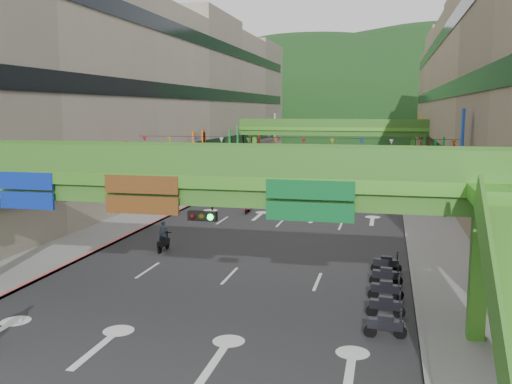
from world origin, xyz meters
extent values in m
cube|color=#28282B|center=(0.00, 50.00, 0.01)|extent=(18.00, 140.00, 0.02)
cube|color=gray|center=(-11.00, 50.00, 0.07)|extent=(4.00, 140.00, 0.15)
cube|color=gray|center=(11.00, 50.00, 0.07)|extent=(4.00, 140.00, 0.15)
cube|color=#CC5959|center=(-9.10, 50.00, 0.09)|extent=(0.20, 140.00, 0.18)
cube|color=gray|center=(9.10, 50.00, 0.09)|extent=(0.20, 140.00, 0.18)
cube|color=#9E937F|center=(-19.00, 50.00, 9.50)|extent=(12.00, 95.00, 19.00)
cube|color=black|center=(-12.95, 50.00, 4.20)|extent=(0.08, 90.25, 1.40)
cube|color=black|center=(-12.95, 50.00, 10.20)|extent=(0.08, 90.25, 1.40)
cube|color=black|center=(-12.95, 50.00, 16.20)|extent=(0.08, 90.25, 1.40)
cube|color=gray|center=(19.00, 50.00, 9.50)|extent=(12.00, 95.00, 19.00)
cube|color=black|center=(12.95, 50.00, 4.20)|extent=(0.08, 90.25, 1.40)
cube|color=black|center=(12.95, 50.00, 10.20)|extent=(0.08, 90.25, 1.40)
cube|color=black|center=(12.95, 50.00, 16.20)|extent=(0.08, 90.25, 1.40)
cube|color=#4C9E2D|center=(0.00, 6.00, 5.75)|extent=(28.00, 2.20, 0.50)
cube|color=#387223|center=(0.00, 6.00, 5.15)|extent=(28.00, 1.76, 0.70)
cube|color=#4C9E2D|center=(11.00, 6.00, 2.40)|extent=(0.60, 0.60, 4.80)
cube|color=#387223|center=(0.00, 4.96, 6.55)|extent=(28.00, 0.12, 1.10)
cube|color=#387223|center=(0.00, 7.04, 6.55)|extent=(28.00, 0.12, 1.10)
cube|color=navy|center=(-6.50, 4.92, 5.15)|extent=(2.40, 0.12, 1.50)
cube|color=#593314|center=(-1.50, 4.92, 5.15)|extent=(3.00, 0.12, 1.50)
cube|color=#0C5926|center=(5.00, 4.92, 5.15)|extent=(3.20, 0.12, 1.50)
cube|color=black|center=(1.00, 4.77, 4.50)|extent=(1.10, 0.28, 0.35)
cube|color=#4C9E2D|center=(0.00, 65.00, 5.75)|extent=(28.00, 2.20, 0.50)
cube|color=#387223|center=(0.00, 65.00, 5.15)|extent=(28.00, 1.76, 0.70)
cube|color=#4C9E2D|center=(-11.00, 65.00, 2.40)|extent=(0.60, 0.60, 4.80)
cube|color=#4C9E2D|center=(11.00, 65.00, 2.40)|extent=(0.60, 0.60, 4.80)
cube|color=#387223|center=(0.00, 63.96, 6.55)|extent=(28.00, 0.12, 1.10)
cube|color=#387223|center=(0.00, 66.04, 6.55)|extent=(28.00, 0.12, 1.10)
ellipsoid|color=#1C4419|center=(-15.00, 160.00, 0.00)|extent=(168.00, 140.00, 112.00)
ellipsoid|color=#1C4419|center=(25.00, 180.00, 0.00)|extent=(208.00, 176.00, 128.00)
cylinder|color=black|center=(0.00, 30.00, 6.20)|extent=(26.00, 0.03, 0.03)
cone|color=red|center=(-12.50, 30.00, 5.95)|extent=(0.36, 0.36, 0.40)
cone|color=gold|center=(-10.23, 30.00, 5.95)|extent=(0.36, 0.36, 0.40)
cone|color=#193FB2|center=(-7.95, 30.00, 5.95)|extent=(0.36, 0.36, 0.40)
cone|color=silver|center=(-5.68, 30.00, 5.95)|extent=(0.36, 0.36, 0.40)
cone|color=#198C33|center=(-3.41, 30.00, 5.95)|extent=(0.36, 0.36, 0.40)
cone|color=orange|center=(-1.14, 30.00, 5.95)|extent=(0.36, 0.36, 0.40)
cone|color=red|center=(1.14, 30.00, 5.95)|extent=(0.36, 0.36, 0.40)
cone|color=gold|center=(3.41, 30.00, 5.95)|extent=(0.36, 0.36, 0.40)
cone|color=#193FB2|center=(5.68, 30.00, 5.95)|extent=(0.36, 0.36, 0.40)
cone|color=silver|center=(7.95, 30.00, 5.95)|extent=(0.36, 0.36, 0.40)
cone|color=#198C33|center=(10.23, 30.00, 5.95)|extent=(0.36, 0.36, 0.40)
cone|color=orange|center=(12.50, 30.00, 5.95)|extent=(0.36, 0.36, 0.40)
cube|color=black|center=(-5.24, 16.05, 0.55)|extent=(0.40, 1.31, 0.35)
cube|color=black|center=(-5.24, 16.05, 0.80)|extent=(0.32, 0.56, 0.18)
cube|color=black|center=(-5.22, 16.60, 1.05)|extent=(0.55, 0.08, 0.06)
cylinder|color=black|center=(-5.22, 16.60, 0.25)|extent=(0.12, 0.50, 0.50)
cylinder|color=black|center=(-5.27, 15.50, 0.25)|extent=(0.12, 0.50, 0.50)
imported|color=#35434F|center=(-5.24, 16.05, 1.11)|extent=(0.57, 0.38, 1.52)
cube|color=black|center=(-1.21, 30.24, 0.55)|extent=(0.49, 1.33, 0.35)
cube|color=black|center=(-1.21, 30.24, 0.80)|extent=(0.36, 0.58, 0.18)
cube|color=black|center=(-1.15, 30.79, 1.05)|extent=(0.55, 0.12, 0.06)
cylinder|color=black|center=(-1.15, 30.79, 0.25)|extent=(0.15, 0.51, 0.50)
cylinder|color=black|center=(-1.27, 29.70, 0.25)|extent=(0.15, 0.51, 0.50)
imported|color=brown|center=(-1.21, 30.24, 1.22)|extent=(0.91, 0.74, 1.73)
cube|color=maroon|center=(-3.37, 29.54, 0.55)|extent=(0.40, 1.31, 0.35)
cube|color=maroon|center=(-3.37, 29.54, 0.80)|extent=(0.32, 0.56, 0.18)
cube|color=maroon|center=(-3.39, 30.09, 1.05)|extent=(0.55, 0.08, 0.06)
cylinder|color=black|center=(-3.39, 30.09, 0.25)|extent=(0.12, 0.50, 0.50)
cylinder|color=black|center=(-3.35, 28.99, 0.25)|extent=(0.12, 0.50, 0.50)
imported|color=#494650|center=(-3.37, 29.54, 1.24)|extent=(0.89, 0.60, 1.78)
cube|color=black|center=(7.80, 5.60, 0.55)|extent=(1.33, 0.48, 0.35)
cube|color=black|center=(7.80, 5.60, 0.80)|extent=(0.58, 0.36, 0.18)
cube|color=black|center=(8.35, 5.66, 1.05)|extent=(0.12, 0.55, 0.06)
cylinder|color=black|center=(8.35, 5.66, 0.25)|extent=(0.51, 0.15, 0.50)
cylinder|color=black|center=(7.25, 5.54, 0.25)|extent=(0.51, 0.15, 0.50)
cube|color=black|center=(7.80, 7.80, 0.55)|extent=(1.33, 0.48, 0.35)
cube|color=black|center=(7.80, 7.80, 0.80)|extent=(0.58, 0.36, 0.18)
cube|color=black|center=(8.35, 7.86, 1.05)|extent=(0.12, 0.55, 0.06)
cylinder|color=black|center=(8.35, 7.86, 0.25)|extent=(0.51, 0.15, 0.50)
cylinder|color=black|center=(7.25, 7.74, 0.25)|extent=(0.51, 0.15, 0.50)
cube|color=black|center=(7.80, 10.00, 0.55)|extent=(1.33, 0.48, 0.35)
cube|color=black|center=(7.80, 10.00, 0.80)|extent=(0.58, 0.36, 0.18)
cube|color=black|center=(8.35, 10.06, 1.05)|extent=(0.12, 0.55, 0.06)
cylinder|color=black|center=(8.35, 10.06, 0.25)|extent=(0.51, 0.15, 0.50)
cylinder|color=black|center=(7.25, 9.94, 0.25)|extent=(0.51, 0.15, 0.50)
cube|color=black|center=(7.80, 12.20, 0.55)|extent=(1.33, 0.48, 0.35)
cube|color=black|center=(7.80, 12.20, 0.80)|extent=(0.58, 0.36, 0.18)
cube|color=black|center=(8.35, 12.26, 1.05)|extent=(0.12, 0.55, 0.06)
cylinder|color=black|center=(8.35, 12.26, 0.25)|extent=(0.51, 0.15, 0.50)
cylinder|color=black|center=(7.25, 12.14, 0.25)|extent=(0.51, 0.15, 0.50)
cube|color=black|center=(7.80, 14.40, 0.55)|extent=(1.33, 0.48, 0.35)
cube|color=black|center=(7.80, 14.40, 0.80)|extent=(0.58, 0.36, 0.18)
cube|color=black|center=(8.35, 14.46, 1.05)|extent=(0.12, 0.55, 0.06)
cylinder|color=black|center=(8.35, 14.46, 0.25)|extent=(0.51, 0.15, 0.50)
cylinder|color=black|center=(7.25, 14.34, 0.25)|extent=(0.51, 0.15, 0.50)
imported|color=#AFAEB6|center=(-6.93, 43.85, 0.72)|extent=(2.24, 4.55, 1.43)
imported|color=orange|center=(1.85, 68.90, 0.68)|extent=(1.82, 4.09, 1.37)
imported|color=#A0200A|center=(12.20, 8.00, 0.77)|extent=(0.80, 0.65, 1.53)
imported|color=black|center=(12.20, 8.00, 0.88)|extent=(1.11, 0.76, 1.75)
imported|color=#3B4860|center=(12.20, 30.82, 0.75)|extent=(0.82, 0.67, 1.50)
camera|label=1|loc=(7.66, -15.18, 8.45)|focal=40.00mm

